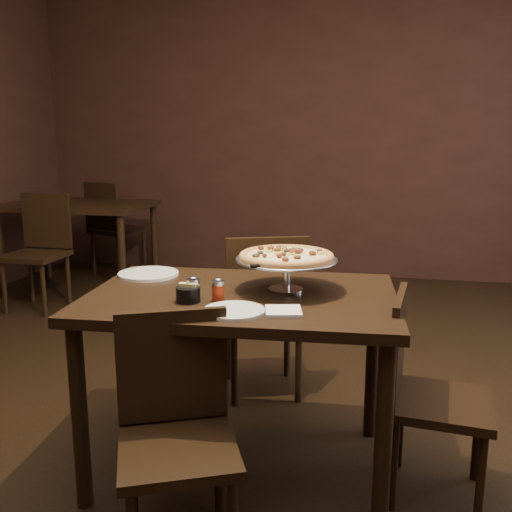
# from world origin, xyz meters

# --- Properties ---
(room) EXTENTS (6.04, 7.04, 2.84)m
(room) POSITION_xyz_m (0.06, 0.03, 1.40)
(room) COLOR black
(room) RESTS_ON ground
(dining_table) EXTENTS (1.30, 0.91, 0.78)m
(dining_table) POSITION_xyz_m (-0.07, -0.09, 0.68)
(dining_table) COLOR black
(dining_table) RESTS_ON ground
(background_table) EXTENTS (1.29, 0.86, 0.81)m
(background_table) POSITION_xyz_m (-2.20, 2.46, 0.70)
(background_table) COLOR black
(background_table) RESTS_ON ground
(pizza_stand) EXTENTS (0.42, 0.42, 0.17)m
(pizza_stand) POSITION_xyz_m (0.10, -0.00, 0.92)
(pizza_stand) COLOR silver
(pizza_stand) RESTS_ON dining_table
(parmesan_shaker) EXTENTS (0.05, 0.05, 0.10)m
(parmesan_shaker) POSITION_xyz_m (-0.23, -0.22, 0.83)
(parmesan_shaker) COLOR beige
(parmesan_shaker) RESTS_ON dining_table
(pepper_flake_shaker) EXTENTS (0.05, 0.05, 0.09)m
(pepper_flake_shaker) POSITION_xyz_m (-0.13, -0.21, 0.82)
(pepper_flake_shaker) COLOR maroon
(pepper_flake_shaker) RESTS_ON dining_table
(packet_caddy) EXTENTS (0.09, 0.09, 0.07)m
(packet_caddy) POSITION_xyz_m (-0.24, -0.25, 0.81)
(packet_caddy) COLOR black
(packet_caddy) RESTS_ON dining_table
(napkin_stack) EXTENTS (0.15, 0.15, 0.01)m
(napkin_stack) POSITION_xyz_m (0.14, -0.31, 0.79)
(napkin_stack) COLOR white
(napkin_stack) RESTS_ON dining_table
(plate_left) EXTENTS (0.28, 0.28, 0.01)m
(plate_left) POSITION_xyz_m (-0.56, 0.12, 0.79)
(plate_left) COLOR white
(plate_left) RESTS_ON dining_table
(plate_near) EXTENTS (0.23, 0.23, 0.01)m
(plate_near) POSITION_xyz_m (-0.04, -0.34, 0.79)
(plate_near) COLOR white
(plate_near) RESTS_ON dining_table
(serving_spatula) EXTENTS (0.14, 0.14, 0.02)m
(serving_spatula) POSITION_xyz_m (0.04, -0.16, 0.92)
(serving_spatula) COLOR silver
(serving_spatula) RESTS_ON pizza_stand
(chair_far) EXTENTS (0.54, 0.54, 0.91)m
(chair_far) POSITION_xyz_m (-0.11, 0.61, 0.50)
(chair_far) COLOR black
(chair_far) RESTS_ON ground
(chair_near) EXTENTS (0.51, 0.51, 0.82)m
(chair_near) POSITION_xyz_m (-0.18, -0.60, 0.45)
(chair_near) COLOR black
(chair_near) RESTS_ON ground
(chair_side) EXTENTS (0.42, 0.42, 0.82)m
(chair_side) POSITION_xyz_m (0.67, -0.11, 0.45)
(chair_side) COLOR black
(chair_side) RESTS_ON ground
(bg_chair_far) EXTENTS (0.57, 0.57, 0.96)m
(bg_chair_far) POSITION_xyz_m (-2.15, 3.02, 0.52)
(bg_chair_far) COLOR black
(bg_chair_far) RESTS_ON ground
(bg_chair_near) EXTENTS (0.45, 0.45, 0.94)m
(bg_chair_near) POSITION_xyz_m (-2.24, 1.87, 0.51)
(bg_chair_near) COLOR black
(bg_chair_near) RESTS_ON ground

